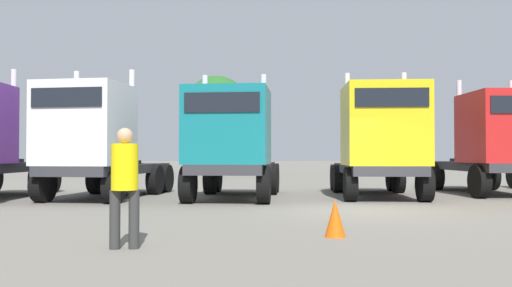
{
  "coord_description": "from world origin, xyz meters",
  "views": [
    {
      "loc": [
        -4.42,
        -12.7,
        1.41
      ],
      "look_at": [
        -1.71,
        4.98,
        1.79
      ],
      "focal_mm": 36.75,
      "sensor_mm": 36.0,
      "label": 1
    }
  ],
  "objects_px": {
    "semi_truck_yellow": "(380,140)",
    "traffic_cone_far": "(335,218)",
    "semi_truck_white": "(95,141)",
    "visitor_in_hivis": "(125,178)",
    "semi_truck_red": "(495,142)",
    "semi_truck_teal": "(231,143)"
  },
  "relations": [
    {
      "from": "semi_truck_yellow",
      "to": "semi_truck_red",
      "type": "bearing_deg",
      "value": 110.33
    },
    {
      "from": "semi_truck_yellow",
      "to": "traffic_cone_far",
      "type": "distance_m",
      "value": 8.41
    },
    {
      "from": "semi_truck_white",
      "to": "semi_truck_yellow",
      "type": "height_order",
      "value": "semi_truck_yellow"
    },
    {
      "from": "visitor_in_hivis",
      "to": "traffic_cone_far",
      "type": "xyz_separation_m",
      "value": [
        3.46,
        0.61,
        -0.73
      ]
    },
    {
      "from": "semi_truck_yellow",
      "to": "semi_truck_red",
      "type": "height_order",
      "value": "semi_truck_yellow"
    },
    {
      "from": "semi_truck_teal",
      "to": "semi_truck_yellow",
      "type": "bearing_deg",
      "value": 103.26
    },
    {
      "from": "semi_truck_teal",
      "to": "semi_truck_red",
      "type": "distance_m",
      "value": 9.25
    },
    {
      "from": "traffic_cone_far",
      "to": "semi_truck_red",
      "type": "bearing_deg",
      "value": 44.13
    },
    {
      "from": "semi_truck_red",
      "to": "traffic_cone_far",
      "type": "xyz_separation_m",
      "value": [
        -8.23,
        -7.98,
        -1.52
      ]
    },
    {
      "from": "traffic_cone_far",
      "to": "visitor_in_hivis",
      "type": "bearing_deg",
      "value": -170.05
    },
    {
      "from": "semi_truck_white",
      "to": "semi_truck_teal",
      "type": "height_order",
      "value": "semi_truck_white"
    },
    {
      "from": "semi_truck_teal",
      "to": "traffic_cone_far",
      "type": "bearing_deg",
      "value": 21.96
    },
    {
      "from": "semi_truck_white",
      "to": "semi_truck_teal",
      "type": "distance_m",
      "value": 4.25
    },
    {
      "from": "semi_truck_white",
      "to": "traffic_cone_far",
      "type": "bearing_deg",
      "value": 49.84
    },
    {
      "from": "semi_truck_white",
      "to": "visitor_in_hivis",
      "type": "height_order",
      "value": "semi_truck_white"
    },
    {
      "from": "semi_truck_white",
      "to": "semi_truck_red",
      "type": "distance_m",
      "value": 13.42
    },
    {
      "from": "semi_truck_teal",
      "to": "semi_truck_red",
      "type": "height_order",
      "value": "semi_truck_red"
    },
    {
      "from": "semi_truck_red",
      "to": "visitor_in_hivis",
      "type": "xyz_separation_m",
      "value": [
        -11.68,
        -8.59,
        -0.78
      ]
    },
    {
      "from": "visitor_in_hivis",
      "to": "semi_truck_teal",
      "type": "bearing_deg",
      "value": -14.69
    },
    {
      "from": "semi_truck_white",
      "to": "semi_truck_red",
      "type": "relative_size",
      "value": 0.95
    },
    {
      "from": "semi_truck_red",
      "to": "traffic_cone_far",
      "type": "relative_size",
      "value": 10.24
    },
    {
      "from": "semi_truck_teal",
      "to": "visitor_in_hivis",
      "type": "relative_size",
      "value": 3.47
    }
  ]
}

